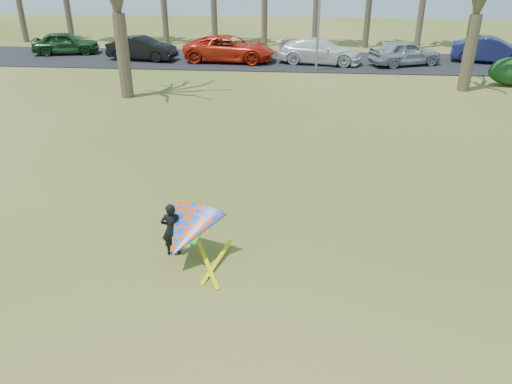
# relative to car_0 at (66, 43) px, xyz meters

# --- Properties ---
(ground) EXTENTS (100.00, 100.00, 0.00)m
(ground) POSITION_rel_car_0_xyz_m (16.18, -25.92, -0.85)
(ground) COLOR #2D5713
(ground) RESTS_ON ground
(parking_strip) EXTENTS (46.00, 7.00, 0.06)m
(parking_strip) POSITION_rel_car_0_xyz_m (16.18, -0.92, -0.82)
(parking_strip) COLOR black
(parking_strip) RESTS_ON ground
(car_0) EXTENTS (4.94, 2.86, 1.58)m
(car_0) POSITION_rel_car_0_xyz_m (0.00, 0.00, 0.00)
(car_0) COLOR #183E19
(car_0) RESTS_ON parking_strip
(car_1) EXTENTS (4.94, 2.32, 1.56)m
(car_1) POSITION_rel_car_0_xyz_m (6.19, -1.61, -0.01)
(car_1) COLOR black
(car_1) RESTS_ON parking_strip
(car_2) EXTENTS (6.27, 3.15, 1.70)m
(car_2) POSITION_rel_car_0_xyz_m (12.29, -1.52, 0.06)
(car_2) COLOR red
(car_2) RESTS_ON parking_strip
(car_3) EXTENTS (5.86, 3.09, 1.62)m
(car_3) POSITION_rel_car_0_xyz_m (18.41, -1.65, 0.02)
(car_3) COLOR white
(car_3) RESTS_ON parking_strip
(car_4) EXTENTS (5.12, 3.55, 1.62)m
(car_4) POSITION_rel_car_0_xyz_m (24.02, -1.71, 0.02)
(car_4) COLOR #999FA6
(car_4) RESTS_ON parking_strip
(car_5) EXTENTS (5.36, 2.99, 1.67)m
(car_5) POSITION_rel_car_0_xyz_m (29.96, -0.36, 0.05)
(car_5) COLOR #1B1F51
(car_5) RESTS_ON parking_strip
(kite_flyer) EXTENTS (2.13, 2.39, 2.02)m
(kite_flyer) POSITION_rel_car_0_xyz_m (14.61, -25.70, -0.01)
(kite_flyer) COLOR black
(kite_flyer) RESTS_ON ground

